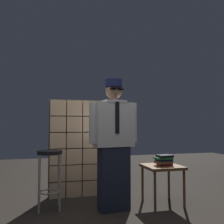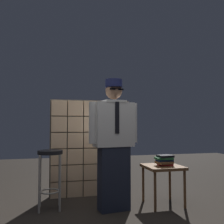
# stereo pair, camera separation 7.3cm
# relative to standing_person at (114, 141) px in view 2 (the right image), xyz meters

# --- Properties ---
(ground_plane) EXTENTS (12.00, 12.00, 0.00)m
(ground_plane) POSITION_rel_standing_person_xyz_m (-0.19, -0.38, -0.92)
(ground_plane) COLOR black
(glass_block_wall) EXTENTS (1.32, 0.10, 1.58)m
(glass_block_wall) POSITION_rel_standing_person_xyz_m (-0.19, 0.77, -0.15)
(glass_block_wall) COLOR #E0B78C
(glass_block_wall) RESTS_ON ground
(standing_person) EXTENTS (0.71, 0.33, 1.77)m
(standing_person) POSITION_rel_standing_person_xyz_m (0.00, 0.00, 0.00)
(standing_person) COLOR #1E2333
(standing_person) RESTS_ON ground
(bar_stool) EXTENTS (0.34, 0.34, 0.79)m
(bar_stool) POSITION_rel_standing_person_xyz_m (-0.84, 0.25, -0.33)
(bar_stool) COLOR black
(bar_stool) RESTS_ON ground
(side_table) EXTENTS (0.52, 0.52, 0.56)m
(side_table) POSITION_rel_standing_person_xyz_m (0.74, 0.05, -0.44)
(side_table) COLOR brown
(side_table) RESTS_ON ground
(book_stack) EXTENTS (0.26, 0.22, 0.15)m
(book_stack) POSITION_rel_standing_person_xyz_m (0.77, 0.04, -0.29)
(book_stack) COLOR maroon
(book_stack) RESTS_ON side_table
(coffee_mug) EXTENTS (0.13, 0.08, 0.09)m
(coffee_mug) POSITION_rel_standing_person_xyz_m (0.86, 0.14, -0.32)
(coffee_mug) COLOR black
(coffee_mug) RESTS_ON side_table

